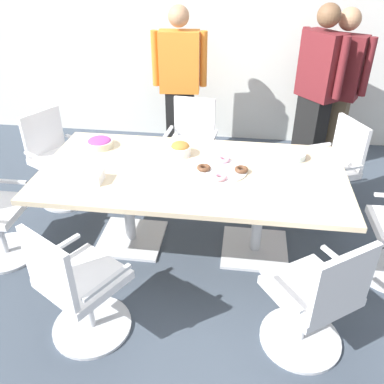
{
  "coord_description": "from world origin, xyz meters",
  "views": [
    {
      "loc": [
        0.37,
        -2.77,
        2.3
      ],
      "look_at": [
        0.0,
        0.0,
        0.55
      ],
      "focal_mm": 37.87,
      "sensor_mm": 36.0,
      "label": 1
    }
  ],
  "objects_px": {
    "office_chair_4": "(330,173)",
    "snack_bowl_candy_mix": "(100,143)",
    "person_standing_2": "(336,90)",
    "plate_stack": "(294,156)",
    "office_chair_2": "(315,303)",
    "snack_bowl_pretzels": "(180,149)",
    "conference_table": "(192,184)",
    "donut_platter": "(222,169)",
    "office_chair_5": "(191,148)",
    "napkin_pile": "(93,177)",
    "office_chair_6": "(58,163)",
    "person_standing_0": "(180,84)",
    "person_standing_1": "(317,90)",
    "office_chair_1": "(78,290)"
  },
  "relations": [
    {
      "from": "conference_table",
      "to": "napkin_pile",
      "type": "xyz_separation_m",
      "value": [
        -0.71,
        -0.27,
        0.17
      ]
    },
    {
      "from": "donut_platter",
      "to": "snack_bowl_candy_mix",
      "type": "bearing_deg",
      "value": 164.87
    },
    {
      "from": "office_chair_2",
      "to": "snack_bowl_pretzels",
      "type": "height_order",
      "value": "office_chair_2"
    },
    {
      "from": "snack_bowl_candy_mix",
      "to": "napkin_pile",
      "type": "relative_size",
      "value": 1.58
    },
    {
      "from": "office_chair_1",
      "to": "napkin_pile",
      "type": "distance_m",
      "value": 0.86
    },
    {
      "from": "person_standing_2",
      "to": "snack_bowl_pretzels",
      "type": "xyz_separation_m",
      "value": [
        -1.49,
        -1.46,
        -0.1
      ]
    },
    {
      "from": "conference_table",
      "to": "snack_bowl_candy_mix",
      "type": "height_order",
      "value": "snack_bowl_candy_mix"
    },
    {
      "from": "office_chair_4",
      "to": "snack_bowl_pretzels",
      "type": "bearing_deg",
      "value": 84.83
    },
    {
      "from": "office_chair_4",
      "to": "snack_bowl_candy_mix",
      "type": "height_order",
      "value": "office_chair_4"
    },
    {
      "from": "person_standing_1",
      "to": "snack_bowl_candy_mix",
      "type": "relative_size",
      "value": 7.82
    },
    {
      "from": "donut_platter",
      "to": "snack_bowl_pretzels",
      "type": "bearing_deg",
      "value": 147.65
    },
    {
      "from": "conference_table",
      "to": "person_standing_0",
      "type": "height_order",
      "value": "person_standing_0"
    },
    {
      "from": "person_standing_1",
      "to": "snack_bowl_pretzels",
      "type": "bearing_deg",
      "value": 97.71
    },
    {
      "from": "office_chair_2",
      "to": "snack_bowl_candy_mix",
      "type": "distance_m",
      "value": 2.19
    },
    {
      "from": "office_chair_1",
      "to": "person_standing_2",
      "type": "height_order",
      "value": "person_standing_2"
    },
    {
      "from": "person_standing_1",
      "to": "person_standing_2",
      "type": "bearing_deg",
      "value": -101.52
    },
    {
      "from": "office_chair_6",
      "to": "office_chair_4",
      "type": "bearing_deg",
      "value": 121.78
    },
    {
      "from": "office_chair_5",
      "to": "office_chair_2",
      "type": "bearing_deg",
      "value": 122.22
    },
    {
      "from": "office_chair_2",
      "to": "snack_bowl_candy_mix",
      "type": "height_order",
      "value": "office_chair_2"
    },
    {
      "from": "office_chair_6",
      "to": "person_standing_2",
      "type": "xyz_separation_m",
      "value": [
        2.79,
        1.13,
        0.5
      ]
    },
    {
      "from": "snack_bowl_pretzels",
      "to": "plate_stack",
      "type": "height_order",
      "value": "snack_bowl_pretzels"
    },
    {
      "from": "person_standing_1",
      "to": "conference_table",
      "type": "bearing_deg",
      "value": 105.81
    },
    {
      "from": "snack_bowl_candy_mix",
      "to": "napkin_pile",
      "type": "height_order",
      "value": "snack_bowl_candy_mix"
    },
    {
      "from": "plate_stack",
      "to": "napkin_pile",
      "type": "bearing_deg",
      "value": -158.93
    },
    {
      "from": "snack_bowl_candy_mix",
      "to": "snack_bowl_pretzels",
      "type": "bearing_deg",
      "value": -4.78
    },
    {
      "from": "office_chair_1",
      "to": "napkin_pile",
      "type": "bearing_deg",
      "value": 129.08
    },
    {
      "from": "office_chair_2",
      "to": "plate_stack",
      "type": "height_order",
      "value": "office_chair_2"
    },
    {
      "from": "office_chair_2",
      "to": "snack_bowl_pretzels",
      "type": "xyz_separation_m",
      "value": [
        -1.02,
        1.2,
        0.4
      ]
    },
    {
      "from": "office_chair_6",
      "to": "snack_bowl_pretzels",
      "type": "bearing_deg",
      "value": 103.79
    },
    {
      "from": "office_chair_6",
      "to": "person_standing_0",
      "type": "bearing_deg",
      "value": 164.39
    },
    {
      "from": "person_standing_1",
      "to": "person_standing_2",
      "type": "relative_size",
      "value": 1.03
    },
    {
      "from": "conference_table",
      "to": "office_chair_4",
      "type": "bearing_deg",
      "value": 31.46
    },
    {
      "from": "office_chair_4",
      "to": "snack_bowl_candy_mix",
      "type": "relative_size",
      "value": 3.97
    },
    {
      "from": "office_chair_6",
      "to": "plate_stack",
      "type": "height_order",
      "value": "office_chair_6"
    },
    {
      "from": "office_chair_1",
      "to": "person_standing_0",
      "type": "xyz_separation_m",
      "value": [
        0.23,
        2.73,
        0.5
      ]
    },
    {
      "from": "person_standing_0",
      "to": "plate_stack",
      "type": "distance_m",
      "value": 1.82
    },
    {
      "from": "conference_table",
      "to": "donut_platter",
      "type": "bearing_deg",
      "value": 5.54
    },
    {
      "from": "person_standing_2",
      "to": "snack_bowl_pretzels",
      "type": "distance_m",
      "value": 2.09
    },
    {
      "from": "office_chair_1",
      "to": "donut_platter",
      "type": "height_order",
      "value": "office_chair_1"
    },
    {
      "from": "person_standing_2",
      "to": "plate_stack",
      "type": "xyz_separation_m",
      "value": [
        -0.54,
        -1.4,
        -0.13
      ]
    },
    {
      "from": "office_chair_2",
      "to": "plate_stack",
      "type": "distance_m",
      "value": 1.32
    },
    {
      "from": "conference_table",
      "to": "office_chair_1",
      "type": "distance_m",
      "value": 1.21
    },
    {
      "from": "person_standing_0",
      "to": "office_chair_1",
      "type": "bearing_deg",
      "value": 80.78
    },
    {
      "from": "person_standing_2",
      "to": "snack_bowl_candy_mix",
      "type": "height_order",
      "value": "person_standing_2"
    },
    {
      "from": "snack_bowl_candy_mix",
      "to": "plate_stack",
      "type": "xyz_separation_m",
      "value": [
        1.67,
        0.0,
        -0.01
      ]
    },
    {
      "from": "plate_stack",
      "to": "office_chair_2",
      "type": "bearing_deg",
      "value": -86.55
    },
    {
      "from": "plate_stack",
      "to": "snack_bowl_candy_mix",
      "type": "bearing_deg",
      "value": -179.99
    },
    {
      "from": "person_standing_0",
      "to": "plate_stack",
      "type": "relative_size",
      "value": 9.24
    },
    {
      "from": "conference_table",
      "to": "person_standing_1",
      "type": "height_order",
      "value": "person_standing_1"
    },
    {
      "from": "office_chair_2",
      "to": "person_standing_2",
      "type": "xyz_separation_m",
      "value": [
        0.47,
        2.66,
        0.5
      ]
    }
  ]
}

